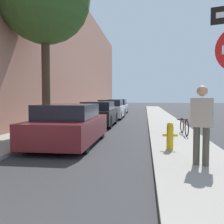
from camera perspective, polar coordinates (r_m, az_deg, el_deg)
name	(u,v)px	position (r m, az deg, el deg)	size (l,w,h in m)	color
ground_plane	(119,121)	(16.79, 1.66, -2.13)	(120.00, 120.00, 0.00)	#333335
sidewalk_left	(77,120)	(17.32, -7.93, -1.79)	(2.00, 52.00, 0.12)	#9E998E
sidewalk_right	(163,121)	(16.74, 11.58, -2.01)	(2.00, 52.00, 0.12)	#9E998E
building_facade_left	(57,46)	(18.01, -12.35, 14.49)	(0.70, 52.00, 10.22)	tan
parked_car_maroon	(69,125)	(8.61, -9.73, -3.00)	(1.91, 4.21, 1.37)	black
parked_car_black	(98,114)	(13.96, -3.09, -0.53)	(1.76, 3.90, 1.36)	black
parked_car_white	(111,110)	(18.96, -0.21, 0.56)	(1.83, 4.15, 1.42)	black
parked_car_silver	(118,107)	(24.63, 1.30, 1.16)	(1.77, 4.65, 1.42)	black
fire_hydrant	(170,135)	(7.32, 13.02, -5.21)	(0.41, 0.19, 0.78)	gold
pedestrian	(202,120)	(5.76, 19.67, -1.83)	(0.50, 0.38, 1.73)	#4C473D
bicycle	(184,126)	(10.36, 16.07, -3.17)	(0.44, 1.55, 0.63)	black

